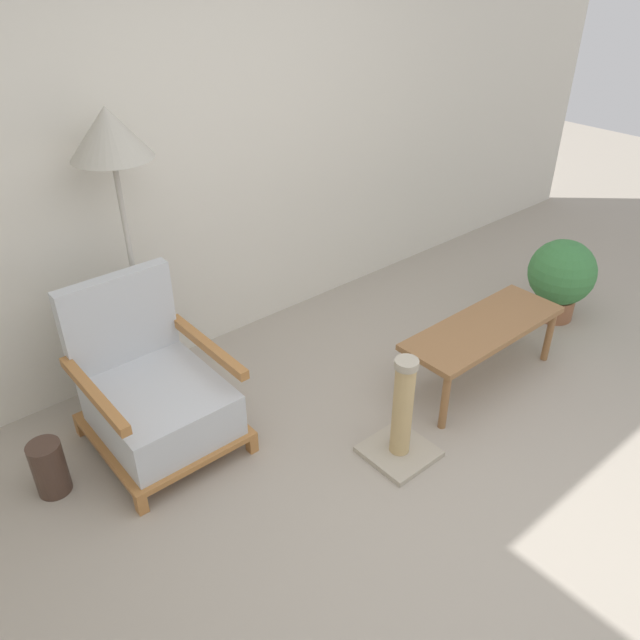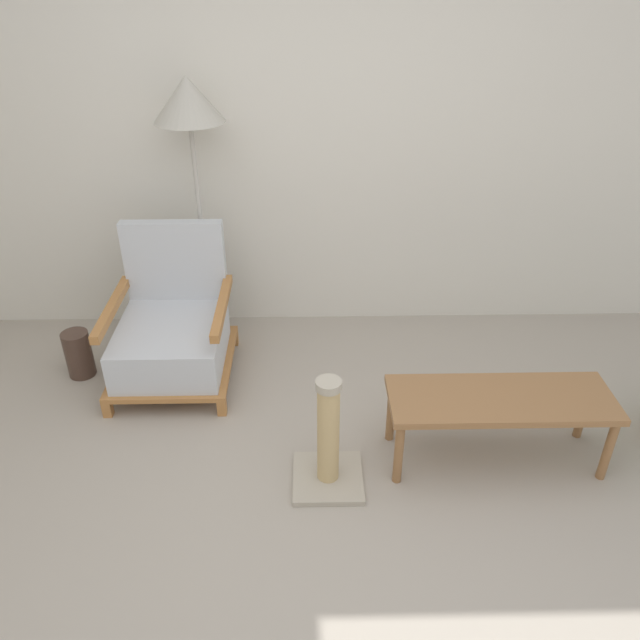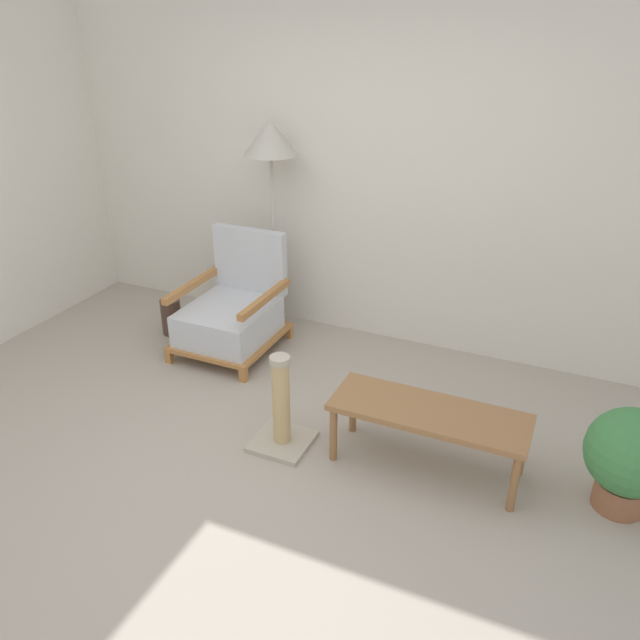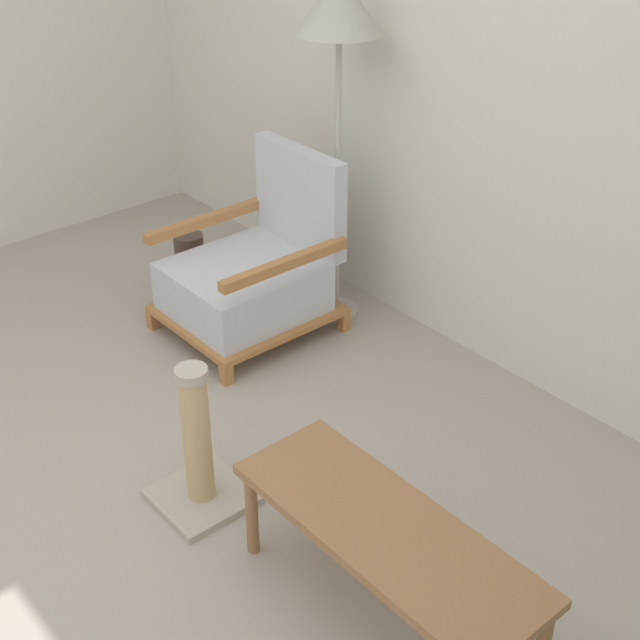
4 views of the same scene
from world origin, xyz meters
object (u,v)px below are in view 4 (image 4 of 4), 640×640
armchair (253,273)px  scratching_post (199,456)px  floor_lamp (339,20)px  vase (190,260)px  coffee_table (386,538)px

armchair → scratching_post: (0.89, -0.92, -0.09)m
floor_lamp → scratching_post: 1.96m
armchair → vase: 0.60m
scratching_post → vase: bearing=148.0°
coffee_table → vase: (-2.31, 0.77, -0.20)m
floor_lamp → scratching_post: bearing=-61.0°
armchair → floor_lamp: size_ratio=0.52×
armchair → floor_lamp: floor_lamp is taller
armchair → floor_lamp: 1.24m
coffee_table → floor_lamp: bearing=143.2°
armchair → vase: bearing=-179.9°
floor_lamp → vase: (-0.74, -0.40, -1.32)m
armchair → scratching_post: armchair is taller
floor_lamp → vase: size_ratio=5.69×
floor_lamp → scratching_post: (0.73, -1.32, -1.25)m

